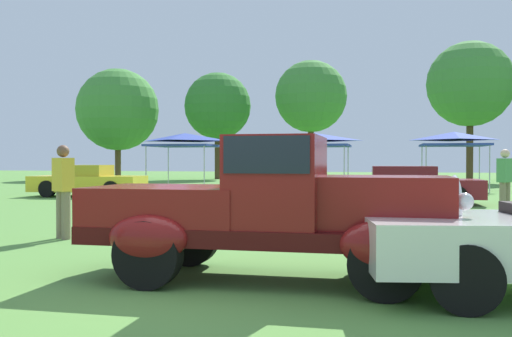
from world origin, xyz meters
TOP-DOWN VIEW (x-y plane):
  - ground_plane at (0.00, 0.00)m, footprint 120.00×120.00m
  - feature_pickup_truck at (0.62, 0.36)m, footprint 4.37×1.80m
  - show_car_yellow at (-9.25, 13.85)m, footprint 4.36×1.95m
  - show_car_burgundy at (2.72, 12.75)m, footprint 4.53×1.86m
  - spectator_near_truck at (4.92, 9.10)m, footprint 0.44×0.46m
  - spectator_between_cars at (-3.71, 3.02)m, footprint 0.47×0.42m
  - canopy_tent_left_field at (-7.39, 19.89)m, footprint 3.15×3.15m
  - canopy_tent_center_field at (-1.26, 21.05)m, footprint 3.34×3.34m
  - canopy_tent_right_field at (5.13, 21.27)m, footprint 2.94×2.94m
  - treeline_far_left at (-17.27, 32.86)m, footprint 6.07×6.07m
  - treeline_mid_left at (-9.92, 34.09)m, footprint 4.89×4.89m
  - treeline_center at (-3.23, 35.72)m, footprint 5.30×5.30m
  - treeline_mid_right at (7.52, 33.20)m, footprint 5.57×5.57m

SIDE VIEW (x-z plane):
  - ground_plane at x=0.00m, z-range 0.00..0.00m
  - show_car_yellow at x=-9.25m, z-range -0.01..1.21m
  - show_car_burgundy at x=2.72m, z-range -0.01..1.21m
  - feature_pickup_truck at x=0.62m, z-range 0.02..1.72m
  - spectator_near_truck at x=4.92m, z-range 0.07..1.76m
  - spectator_between_cars at x=-3.71m, z-range 0.07..1.76m
  - canopy_tent_right_field at x=5.13m, z-range 1.07..3.78m
  - canopy_tent_left_field at x=-7.39m, z-range 1.07..3.78m
  - canopy_tent_center_field at x=-1.26m, z-range 1.07..3.78m
  - treeline_far_left at x=-17.27m, z-range 1.04..9.22m
  - treeline_mid_left at x=-9.92m, z-range 1.45..9.28m
  - treeline_center at x=-3.23m, z-range 1.70..10.45m
  - treeline_mid_right at x=7.52m, z-range 1.78..10.95m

